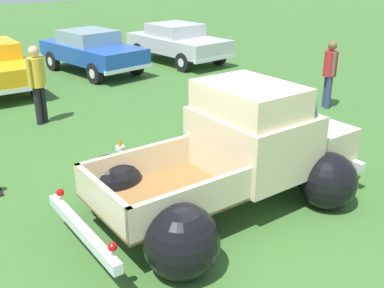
{
  "coord_description": "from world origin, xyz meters",
  "views": [
    {
      "loc": [
        -3.57,
        -5.04,
        3.61
      ],
      "look_at": [
        0.0,
        0.8,
        0.82
      ],
      "focal_mm": 42.14,
      "sensor_mm": 36.0,
      "label": 1
    }
  ],
  "objects_px": {
    "vintage_pickup_truck": "(239,159)",
    "spectator_0": "(37,80)",
    "spectator_1": "(330,70)",
    "show_car_3": "(177,42)",
    "lane_cone_0": "(121,153)",
    "show_car_2": "(92,50)"
  },
  "relations": [
    {
      "from": "show_car_2",
      "to": "lane_cone_0",
      "type": "distance_m",
      "value": 8.13
    },
    {
      "from": "vintage_pickup_truck",
      "to": "spectator_1",
      "type": "xyz_separation_m",
      "value": [
        5.03,
        2.84,
        0.24
      ]
    },
    {
      "from": "spectator_1",
      "to": "lane_cone_0",
      "type": "xyz_separation_m",
      "value": [
        -6.14,
        -0.72,
        -0.69
      ]
    },
    {
      "from": "spectator_0",
      "to": "spectator_1",
      "type": "xyz_separation_m",
      "value": [
        6.73,
        -2.64,
        -0.06
      ]
    },
    {
      "from": "vintage_pickup_truck",
      "to": "spectator_0",
      "type": "distance_m",
      "value": 5.75
    },
    {
      "from": "vintage_pickup_truck",
      "to": "show_car_3",
      "type": "distance_m",
      "value": 10.84
    },
    {
      "from": "show_car_2",
      "to": "spectator_0",
      "type": "relative_size",
      "value": 2.43
    },
    {
      "from": "show_car_2",
      "to": "lane_cone_0",
      "type": "height_order",
      "value": "show_car_2"
    },
    {
      "from": "vintage_pickup_truck",
      "to": "lane_cone_0",
      "type": "bearing_deg",
      "value": 112.94
    },
    {
      "from": "spectator_0",
      "to": "vintage_pickup_truck",
      "type": "bearing_deg",
      "value": 164.11
    },
    {
      "from": "show_car_2",
      "to": "spectator_0",
      "type": "xyz_separation_m",
      "value": [
        -2.87,
        -4.43,
        0.28
      ]
    },
    {
      "from": "vintage_pickup_truck",
      "to": "spectator_1",
      "type": "height_order",
      "value": "vintage_pickup_truck"
    },
    {
      "from": "show_car_3",
      "to": "spectator_0",
      "type": "height_order",
      "value": "spectator_0"
    },
    {
      "from": "show_car_2",
      "to": "spectator_1",
      "type": "relative_size",
      "value": 2.56
    },
    {
      "from": "show_car_3",
      "to": "lane_cone_0",
      "type": "relative_size",
      "value": 7.0
    },
    {
      "from": "show_car_3",
      "to": "spectator_0",
      "type": "distance_m",
      "value": 7.6
    },
    {
      "from": "vintage_pickup_truck",
      "to": "lane_cone_0",
      "type": "height_order",
      "value": "vintage_pickup_truck"
    },
    {
      "from": "show_car_2",
      "to": "show_car_3",
      "type": "bearing_deg",
      "value": 75.9
    },
    {
      "from": "show_car_3",
      "to": "spectator_0",
      "type": "relative_size",
      "value": 2.4
    },
    {
      "from": "vintage_pickup_truck",
      "to": "show_car_3",
      "type": "xyz_separation_m",
      "value": [
        4.51,
        9.86,
        0.03
      ]
    },
    {
      "from": "vintage_pickup_truck",
      "to": "spectator_1",
      "type": "bearing_deg",
      "value": 24.7
    },
    {
      "from": "spectator_1",
      "to": "lane_cone_0",
      "type": "height_order",
      "value": "spectator_1"
    }
  ]
}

